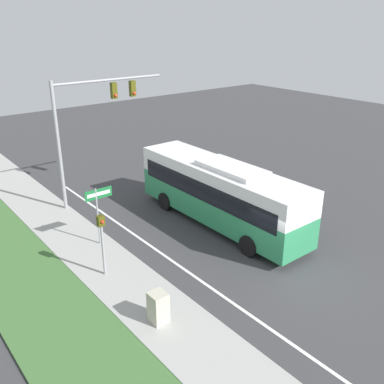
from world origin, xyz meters
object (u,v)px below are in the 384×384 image
object	(u,v)px
signal_gantry	(89,116)
pedestrian_signal	(102,236)
street_sign	(98,205)
utility_cabinet	(158,307)
bus	(220,191)

from	to	relation	value
signal_gantry	pedestrian_signal	xyz separation A→B (m)	(-3.49, -7.56, -3.24)
street_sign	utility_cabinet	xyz separation A→B (m)	(-1.13, -6.52, -1.41)
signal_gantry	pedestrian_signal	world-z (taller)	signal_gantry
signal_gantry	utility_cabinet	distance (m)	12.83
bus	utility_cabinet	size ratio (longest dim) A/B	9.10
signal_gantry	bus	bearing A→B (deg)	-61.52
pedestrian_signal	utility_cabinet	xyz separation A→B (m)	(0.04, -3.95, -1.26)
bus	street_sign	bearing A→B (deg)	162.73
bus	signal_gantry	distance (m)	8.48
bus	utility_cabinet	world-z (taller)	bus
bus	utility_cabinet	xyz separation A→B (m)	(-7.17, -4.64, -1.22)
pedestrian_signal	bus	bearing A→B (deg)	5.51
street_sign	utility_cabinet	distance (m)	6.77
signal_gantry	street_sign	world-z (taller)	signal_gantry
signal_gantry	utility_cabinet	xyz separation A→B (m)	(-3.45, -11.51, -4.50)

